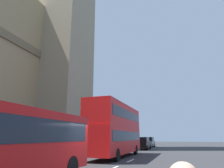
# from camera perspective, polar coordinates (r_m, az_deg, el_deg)

# --- Properties ---
(double_decker_bus) EXTENTS (10.63, 2.54, 4.90)m
(double_decker_bus) POSITION_cam_1_polar(r_m,az_deg,el_deg) (20.34, 1.16, -12.32)
(double_decker_bus) COLOR red
(double_decker_bus) RESTS_ON ground_plane
(sedan_lead) EXTENTS (4.40, 1.86, 1.85)m
(sedan_lead) POSITION_cam_1_polar(r_m,az_deg,el_deg) (32.70, 8.75, -16.21)
(sedan_lead) COLOR black
(sedan_lead) RESTS_ON ground_plane
(sedan_trailing) EXTENTS (4.40, 1.86, 1.85)m
(sedan_trailing) POSITION_cam_1_polar(r_m,az_deg,el_deg) (40.64, 10.38, -15.82)
(sedan_trailing) COLOR gray
(sedan_trailing) RESTS_ON ground_plane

